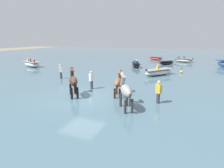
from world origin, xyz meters
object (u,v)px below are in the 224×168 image
boat_distant_east (32,64)px  channel_buoy (181,72)px  boat_distant_west (136,65)px  person_onlooker_left (158,93)px  boat_mid_outer (167,63)px  horse_trailing_dark_bay (73,82)px  person_onlooker_right (92,81)px  boat_near_port (156,59)px  boat_far_offshore (158,72)px  horse_lead_chestnut (118,83)px  person_spectator_far (61,72)px  boat_far_inshore (183,60)px  horse_flank_grey (126,91)px

boat_distant_east → channel_buoy: (18.49, 2.71, -0.20)m
boat_distant_west → person_onlooker_left: 13.93m
boat_distant_west → boat_mid_outer: size_ratio=1.12×
horse_trailing_dark_bay → person_onlooker_left: bearing=7.7°
person_onlooker_right → boat_near_port: bearing=87.0°
boat_near_port → horse_trailing_dark_bay: bearing=-93.2°
person_onlooker_left → person_onlooker_right: (-5.12, 1.33, 0.00)m
boat_near_port → channel_buoy: 12.43m
horse_trailing_dark_bay → boat_distant_east: bearing=144.6°
horse_trailing_dark_bay → boat_far_offshore: 10.22m
boat_far_offshore → horse_lead_chestnut: bearing=-98.8°
boat_distant_east → boat_mid_outer: 18.48m
boat_distant_west → person_spectator_far: size_ratio=1.62×
boat_distant_west → channel_buoy: 6.11m
boat_far_inshore → channel_buoy: 10.02m
person_onlooker_left → person_spectator_far: bearing=160.0°
boat_distant_west → person_spectator_far: person_spectator_far is taller
boat_distant_east → boat_distant_west: bearing=20.9°
boat_far_offshore → person_onlooker_left: bearing=-81.0°
horse_lead_chestnut → boat_near_port: horse_lead_chestnut is taller
horse_flank_grey → boat_near_port: size_ratio=0.85×
boat_near_port → person_onlooker_left: size_ratio=1.54×
horse_lead_chestnut → person_spectator_far: horse_lead_chestnut is taller
horse_trailing_dark_bay → boat_far_inshore: (5.82, 21.55, -0.67)m
horse_trailing_dark_bay → person_spectator_far: bearing=135.2°
boat_far_inshore → boat_far_offshore: size_ratio=0.88×
person_onlooker_right → person_onlooker_left: bearing=-14.6°
boat_far_offshore → person_onlooker_left: (1.38, -8.68, 0.28)m
boat_far_inshore → boat_mid_outer: 4.30m
horse_lead_chestnut → person_spectator_far: (-6.90, 3.04, -0.27)m
boat_distant_west → person_spectator_far: bearing=-115.6°
boat_mid_outer → boat_far_inshore: bearing=60.8°
boat_far_inshore → channel_buoy: size_ratio=4.55×
horse_trailing_dark_bay → person_onlooker_right: 2.09m
boat_near_port → boat_far_inshore: bearing=-18.1°
horse_lead_chestnut → boat_far_offshore: bearing=81.2°
boat_far_offshore → horse_trailing_dark_bay: bearing=-112.8°
boat_distant_east → channel_buoy: 18.69m
person_spectator_far → person_onlooker_left: bearing=-20.0°
horse_trailing_dark_bay → horse_flank_grey: size_ratio=0.99×
boat_far_inshore → person_onlooker_right: size_ratio=1.85×
horse_trailing_dark_bay → boat_near_port: (1.31, 23.03, -0.73)m
boat_far_offshore → person_onlooker_right: bearing=-117.0°
boat_near_port → person_spectator_far: bearing=-106.4°
horse_flank_grey → person_onlooker_left: 2.21m
person_onlooker_right → horse_lead_chestnut: bearing=-19.8°
person_spectator_far → horse_trailing_dark_bay: bearing=-44.8°
boat_distant_east → channel_buoy: boat_distant_east is taller
boat_far_offshore → channel_buoy: size_ratio=5.20×
horse_flank_grey → boat_distant_west: horse_flank_grey is taller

